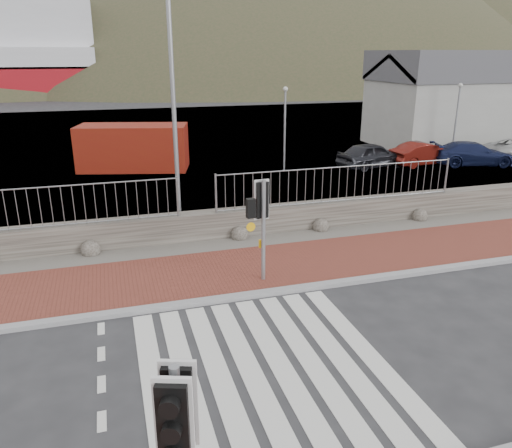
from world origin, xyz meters
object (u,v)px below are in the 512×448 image
object	(u,v)px
car_a	(372,155)
traffic_signal_near	(178,430)
car_c	(473,154)
shipping_container	(133,147)
car_b	(424,154)
traffic_signal_far	(262,210)
streetlight	(177,93)

from	to	relation	value
car_a	traffic_signal_near	bearing A→B (deg)	134.06
car_a	car_c	bearing A→B (deg)	-112.35
car_a	car_c	xyz separation A→B (m)	(5.40, -1.02, -0.04)
shipping_container	car_c	world-z (taller)	shipping_container
car_b	car_c	distance (m)	2.56
traffic_signal_near	shipping_container	size ratio (longest dim) A/B	0.52
car_b	traffic_signal_far	bearing A→B (deg)	127.79
car_c	car_a	bearing A→B (deg)	94.64
shipping_container	car_a	bearing A→B (deg)	-0.37
car_b	car_c	xyz separation A→B (m)	(2.45, -0.74, 0.01)
shipping_container	car_b	size ratio (longest dim) A/B	1.46
traffic_signal_near	traffic_signal_far	world-z (taller)	traffic_signal_near
traffic_signal_near	shipping_container	bearing A→B (deg)	106.50
car_c	traffic_signal_far	bearing A→B (deg)	140.28
traffic_signal_near	car_a	size ratio (longest dim) A/B	0.73
car_c	shipping_container	bearing A→B (deg)	91.76
shipping_container	traffic_signal_far	bearing A→B (deg)	-66.50
streetlight	car_b	size ratio (longest dim) A/B	2.19
traffic_signal_near	traffic_signal_far	bearing A→B (deg)	84.89
shipping_container	streetlight	bearing A→B (deg)	-70.18
traffic_signal_far	car_b	size ratio (longest dim) A/B	0.74
streetlight	shipping_container	size ratio (longest dim) A/B	1.50
traffic_signal_near	car_c	bearing A→B (deg)	62.79
traffic_signal_far	car_b	xyz separation A→B (m)	(12.46, 11.16, -1.38)
car_a	streetlight	bearing A→B (deg)	111.46
traffic_signal_near	car_c	size ratio (longest dim) A/B	0.65
traffic_signal_near	traffic_signal_far	xyz separation A→B (m)	(3.11, 7.09, -0.02)
shipping_container	car_a	size ratio (longest dim) A/B	1.40
traffic_signal_near	streetlight	distance (m)	11.84
traffic_signal_near	car_a	bearing A→B (deg)	74.35
traffic_signal_near	car_a	distance (m)	22.46
streetlight	car_b	xyz separation A→B (m)	(13.82, 6.81, -3.92)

